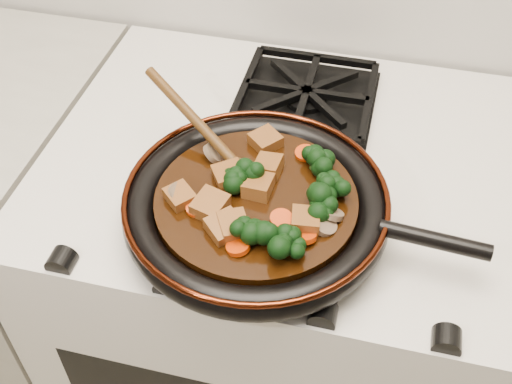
# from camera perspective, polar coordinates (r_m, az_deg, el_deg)

# --- Properties ---
(stove) EXTENTS (0.76, 0.60, 0.90)m
(stove) POSITION_cam_1_polar(r_m,az_deg,el_deg) (1.35, 2.25, -11.02)
(stove) COLOR beige
(stove) RESTS_ON ground
(burner_grate_front) EXTENTS (0.23, 0.23, 0.03)m
(burner_grate_front) POSITION_cam_1_polar(r_m,az_deg,el_deg) (0.90, 1.19, -2.04)
(burner_grate_front) COLOR black
(burner_grate_front) RESTS_ON stove
(burner_grate_back) EXTENTS (0.23, 0.23, 0.03)m
(burner_grate_back) POSITION_cam_1_polar(r_m,az_deg,el_deg) (1.10, 4.50, 8.51)
(burner_grate_back) COLOR black
(burner_grate_back) RESTS_ON stove
(skillet) EXTENTS (0.49, 0.36, 0.05)m
(skillet) POSITION_cam_1_polar(r_m,az_deg,el_deg) (0.87, 0.12, -1.23)
(skillet) COLOR black
(skillet) RESTS_ON burner_grate_front
(braising_sauce) EXTENTS (0.27, 0.27, 0.02)m
(braising_sauce) POSITION_cam_1_polar(r_m,az_deg,el_deg) (0.86, 0.00, -0.97)
(braising_sauce) COLOR black
(braising_sauce) RESTS_ON skillet
(tofu_cube_0) EXTENTS (0.05, 0.05, 0.03)m
(tofu_cube_0) POSITION_cam_1_polar(r_m,az_deg,el_deg) (0.84, -4.10, -1.27)
(tofu_cube_0) COLOR brown
(tofu_cube_0) RESTS_ON braising_sauce
(tofu_cube_1) EXTENTS (0.06, 0.06, 0.03)m
(tofu_cube_1) POSITION_cam_1_polar(r_m,az_deg,el_deg) (0.88, -2.39, 1.43)
(tofu_cube_1) COLOR brown
(tofu_cube_1) RESTS_ON braising_sauce
(tofu_cube_2) EXTENTS (0.05, 0.05, 0.02)m
(tofu_cube_2) POSITION_cam_1_polar(r_m,az_deg,el_deg) (0.85, -6.78, -0.45)
(tofu_cube_2) COLOR brown
(tofu_cube_2) RESTS_ON braising_sauce
(tofu_cube_3) EXTENTS (0.04, 0.05, 0.03)m
(tofu_cube_3) POSITION_cam_1_polar(r_m,az_deg,el_deg) (0.86, 0.21, 0.51)
(tofu_cube_3) COLOR brown
(tofu_cube_3) RESTS_ON braising_sauce
(tofu_cube_4) EXTENTS (0.05, 0.05, 0.03)m
(tofu_cube_4) POSITION_cam_1_polar(r_m,az_deg,el_deg) (0.81, -2.06, -3.11)
(tofu_cube_4) COLOR brown
(tofu_cube_4) RESTS_ON braising_sauce
(tofu_cube_5) EXTENTS (0.04, 0.05, 0.03)m
(tofu_cube_5) POSITION_cam_1_polar(r_m,az_deg,el_deg) (0.82, 4.39, -2.61)
(tofu_cube_5) COLOR brown
(tofu_cube_5) RESTS_ON braising_sauce
(tofu_cube_6) EXTENTS (0.06, 0.06, 0.03)m
(tofu_cube_6) POSITION_cam_1_polar(r_m,az_deg,el_deg) (0.81, -2.79, -3.20)
(tofu_cube_6) COLOR brown
(tofu_cube_6) RESTS_ON braising_sauce
(tofu_cube_7) EXTENTS (0.05, 0.05, 0.02)m
(tofu_cube_7) POSITION_cam_1_polar(r_m,az_deg,el_deg) (0.93, 0.84, 4.56)
(tofu_cube_7) COLOR brown
(tofu_cube_7) RESTS_ON braising_sauce
(tofu_cube_8) EXTENTS (0.04, 0.04, 0.03)m
(tofu_cube_8) POSITION_cam_1_polar(r_m,az_deg,el_deg) (0.89, 1.11, 2.29)
(tofu_cube_8) COLOR brown
(tofu_cube_8) RESTS_ON braising_sauce
(broccoli_floret_0) EXTENTS (0.08, 0.07, 0.07)m
(broccoli_floret_0) POSITION_cam_1_polar(r_m,az_deg,el_deg) (0.89, 5.22, 2.53)
(broccoli_floret_0) COLOR black
(broccoli_floret_0) RESTS_ON braising_sauce
(broccoli_floret_1) EXTENTS (0.07, 0.07, 0.06)m
(broccoli_floret_1) POSITION_cam_1_polar(r_m,az_deg,el_deg) (0.87, -0.88, 1.28)
(broccoli_floret_1) COLOR black
(broccoli_floret_1) RESTS_ON braising_sauce
(broccoli_floret_2) EXTENTS (0.06, 0.06, 0.07)m
(broccoli_floret_2) POSITION_cam_1_polar(r_m,az_deg,el_deg) (0.79, 3.25, -4.57)
(broccoli_floret_2) COLOR black
(broccoli_floret_2) RESTS_ON braising_sauce
(broccoli_floret_3) EXTENTS (0.09, 0.09, 0.08)m
(broccoli_floret_3) POSITION_cam_1_polar(r_m,az_deg,el_deg) (0.80, -0.64, -3.84)
(broccoli_floret_3) COLOR black
(broccoli_floret_3) RESTS_ON braising_sauce
(broccoli_floret_4) EXTENTS (0.08, 0.08, 0.07)m
(broccoli_floret_4) POSITION_cam_1_polar(r_m,az_deg,el_deg) (0.85, 6.08, -0.12)
(broccoli_floret_4) COLOR black
(broccoli_floret_4) RESTS_ON braising_sauce
(broccoli_floret_5) EXTENTS (0.10, 0.08, 0.08)m
(broccoli_floret_5) POSITION_cam_1_polar(r_m,az_deg,el_deg) (0.79, 2.76, -4.95)
(broccoli_floret_5) COLOR black
(broccoli_floret_5) RESTS_ON braising_sauce
(broccoli_floret_6) EXTENTS (0.08, 0.08, 0.06)m
(broccoli_floret_6) POSITION_cam_1_polar(r_m,az_deg,el_deg) (0.79, 1.50, -4.59)
(broccoli_floret_6) COLOR black
(broccoli_floret_6) RESTS_ON braising_sauce
(broccoli_floret_7) EXTENTS (0.07, 0.08, 0.05)m
(broccoli_floret_7) POSITION_cam_1_polar(r_m,az_deg,el_deg) (0.86, -2.29, 0.81)
(broccoli_floret_7) COLOR black
(broccoli_floret_7) RESTS_ON braising_sauce
(broccoli_floret_8) EXTENTS (0.08, 0.09, 0.08)m
(broccoli_floret_8) POSITION_cam_1_polar(r_m,az_deg,el_deg) (0.86, 6.88, 0.46)
(broccoli_floret_8) COLOR black
(broccoli_floret_8) RESTS_ON braising_sauce
(broccoli_floret_9) EXTENTS (0.09, 0.09, 0.06)m
(broccoli_floret_9) POSITION_cam_1_polar(r_m,az_deg,el_deg) (0.83, 5.97, -1.86)
(broccoli_floret_9) COLOR black
(broccoli_floret_9) RESTS_ON braising_sauce
(carrot_coin_0) EXTENTS (0.03, 0.03, 0.01)m
(carrot_coin_0) POSITION_cam_1_polar(r_m,az_deg,el_deg) (0.82, 2.26, -2.40)
(carrot_coin_0) COLOR #C63205
(carrot_coin_0) RESTS_ON braising_sauce
(carrot_coin_1) EXTENTS (0.03, 0.03, 0.01)m
(carrot_coin_1) POSITION_cam_1_polar(r_m,az_deg,el_deg) (0.84, -5.27, -1.44)
(carrot_coin_1) COLOR #C63205
(carrot_coin_1) RESTS_ON braising_sauce
(carrot_coin_2) EXTENTS (0.03, 0.03, 0.02)m
(carrot_coin_2) POSITION_cam_1_polar(r_m,az_deg,el_deg) (0.81, 4.28, -3.96)
(carrot_coin_2) COLOR #C63205
(carrot_coin_2) RESTS_ON braising_sauce
(carrot_coin_3) EXTENTS (0.03, 0.03, 0.01)m
(carrot_coin_3) POSITION_cam_1_polar(r_m,az_deg,el_deg) (0.79, -1.60, -4.87)
(carrot_coin_3) COLOR #C63205
(carrot_coin_3) RESTS_ON braising_sauce
(carrot_coin_4) EXTENTS (0.03, 0.03, 0.01)m
(carrot_coin_4) POSITION_cam_1_polar(r_m,az_deg,el_deg) (0.92, 4.41, 3.45)
(carrot_coin_4) COLOR #C63205
(carrot_coin_4) RESTS_ON braising_sauce
(mushroom_slice_0) EXTENTS (0.03, 0.04, 0.03)m
(mushroom_slice_0) POSITION_cam_1_polar(r_m,az_deg,el_deg) (0.86, -6.76, -0.32)
(mushroom_slice_0) COLOR brown
(mushroom_slice_0) RESTS_ON braising_sauce
(mushroom_slice_1) EXTENTS (0.05, 0.05, 0.03)m
(mushroom_slice_1) POSITION_cam_1_polar(r_m,az_deg,el_deg) (0.83, 6.56, -1.81)
(mushroom_slice_1) COLOR brown
(mushroom_slice_1) RESTS_ON braising_sauce
(mushroom_slice_2) EXTENTS (0.04, 0.04, 0.02)m
(mushroom_slice_2) POSITION_cam_1_polar(r_m,az_deg,el_deg) (0.82, 6.02, -2.83)
(mushroom_slice_2) COLOR brown
(mushroom_slice_2) RESTS_ON braising_sauce
(mushroom_slice_3) EXTENTS (0.04, 0.04, 0.03)m
(mushroom_slice_3) POSITION_cam_1_polar(r_m,az_deg,el_deg) (0.86, 6.71, 0.06)
(mushroom_slice_3) COLOR brown
(mushroom_slice_3) RESTS_ON braising_sauce
(mushroom_slice_4) EXTENTS (0.04, 0.04, 0.03)m
(mushroom_slice_4) POSITION_cam_1_polar(r_m,az_deg,el_deg) (0.91, -3.86, 3.44)
(mushroom_slice_4) COLOR brown
(mushroom_slice_4) RESTS_ON braising_sauce
(wooden_spoon) EXTENTS (0.13, 0.09, 0.21)m
(wooden_spoon) POSITION_cam_1_polar(r_m,az_deg,el_deg) (0.90, -3.58, 4.41)
(wooden_spoon) COLOR #472A0F
(wooden_spoon) RESTS_ON braising_sauce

